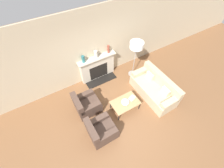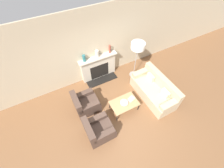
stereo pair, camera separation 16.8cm
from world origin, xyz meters
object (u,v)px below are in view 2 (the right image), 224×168
at_px(mantel_vase_center_right, 110,49).
at_px(floor_lamp, 138,48).
at_px(armchair_near, 98,130).
at_px(mantel_vase_center_left, 97,54).
at_px(bowl, 124,103).
at_px(book, 131,99).
at_px(coffee_table, 124,103).
at_px(mantel_vase_left, 84,58).
at_px(couch, 154,90).
at_px(armchair_far, 85,104).
at_px(fireplace, 99,67).

bearing_deg(mantel_vase_center_right, floor_lamp, -38.17).
distance_m(armchair_near, mantel_vase_center_left, 2.72).
distance_m(bowl, book, 0.31).
bearing_deg(coffee_table, mantel_vase_left, 107.86).
distance_m(couch, armchair_near, 2.53).
relative_size(armchair_far, mantel_vase_center_right, 2.48).
bearing_deg(fireplace, mantel_vase_center_right, 1.63).
xyz_separation_m(armchair_far, floor_lamp, (2.45, 0.60, 1.13)).
relative_size(fireplace, mantel_vase_left, 5.81).
distance_m(couch, mantel_vase_left, 2.86).
height_order(couch, mantel_vase_center_right, mantel_vase_center_right).
xyz_separation_m(armchair_near, armchair_far, (0.00, 1.08, 0.00)).
bearing_deg(armchair_near, coffee_table, -70.85).
distance_m(floor_lamp, mantel_vase_center_right, 1.06).
height_order(armchair_near, armchair_far, same).
relative_size(floor_lamp, mantel_vase_center_left, 5.65).
height_order(coffee_table, mantel_vase_left, mantel_vase_left).
relative_size(bowl, mantel_vase_left, 1.00).
distance_m(floor_lamp, mantel_vase_left, 1.99).
distance_m(couch, armchair_far, 2.59).
relative_size(coffee_table, mantel_vase_center_left, 3.28).
distance_m(coffee_table, book, 0.30).
relative_size(book, mantel_vase_center_right, 0.96).
height_order(armchair_far, book, armchair_far).
bearing_deg(armchair_far, mantel_vase_center_right, -52.67).
bearing_deg(mantel_vase_center_left, floor_lamp, -25.35).
relative_size(armchair_far, bowl, 3.08).
bearing_deg(armchair_near, mantel_vase_left, -13.98).
distance_m(fireplace, coffee_table, 1.90).
height_order(bowl, mantel_vase_center_right, mantel_vase_center_right).
height_order(floor_lamp, mantel_vase_center_right, floor_lamp).
relative_size(fireplace, mantel_vase_center_left, 5.37).
xyz_separation_m(fireplace, mantel_vase_center_right, (0.53, 0.02, 0.71)).
bearing_deg(mantel_vase_center_right, bowl, -103.20).
distance_m(armchair_near, bowl, 1.25).
xyz_separation_m(floor_lamp, mantel_vase_left, (-1.87, 0.64, -0.22)).
distance_m(armchair_near, mantel_vase_center_right, 2.99).
bearing_deg(mantel_vase_center_left, book, -78.01).
bearing_deg(bowl, armchair_near, -161.03).
height_order(fireplace, armchair_far, fireplace).
relative_size(book, mantel_vase_center_left, 1.11).
xyz_separation_m(fireplace, armchair_near, (-1.10, -2.31, -0.22)).
distance_m(couch, floor_lamp, 1.69).
relative_size(mantel_vase_left, mantel_vase_center_left, 0.93).
distance_m(armchair_far, mantel_vase_center_right, 2.25).
relative_size(coffee_table, mantel_vase_center_right, 2.85).
relative_size(couch, armchair_far, 2.25).
bearing_deg(mantel_vase_center_right, coffee_table, -102.86).
xyz_separation_m(armchair_near, coffee_table, (1.19, 0.41, 0.07)).
bearing_deg(mantel_vase_center_right, armchair_near, -125.04).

